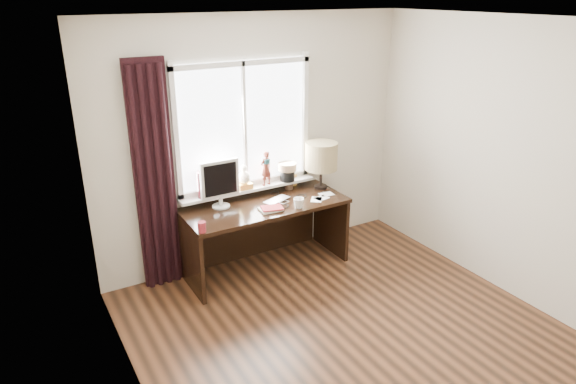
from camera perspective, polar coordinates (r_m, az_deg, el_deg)
floor at (r=4.52m, az=8.96°, el=-16.96°), size 3.50×4.00×0.00m
ceiling at (r=3.55m, az=11.49°, el=18.03°), size 3.50×4.00×0.00m
wall_back at (r=5.43m, az=-3.55°, el=5.56°), size 3.50×0.00×2.60m
wall_left at (r=3.12m, az=-15.77°, el=-8.00°), size 0.00×4.00×2.60m
wall_right at (r=5.11m, az=25.36°, el=2.42°), size 0.00×4.00×2.60m
laptop at (r=5.31m, az=-1.24°, el=-0.92°), size 0.35×0.28×0.02m
mug at (r=5.14m, az=1.19°, el=-1.20°), size 0.15×0.15×0.11m
red_cup at (r=4.70m, az=-9.56°, el=-3.86°), size 0.07×0.07×0.10m
window at (r=5.32m, az=-4.66°, el=5.23°), size 1.52×0.22×1.40m
curtain at (r=5.02m, az=-14.60°, el=1.31°), size 0.38×0.09×2.25m
desk at (r=5.44m, az=-2.99°, el=-3.34°), size 1.70×0.70×0.75m
monitor at (r=5.13m, az=-7.58°, el=1.22°), size 0.40×0.18×0.49m
notebook_stack at (r=5.10m, az=-1.88°, el=-1.87°), size 0.25×0.20×0.03m
brush_holder at (r=5.62m, az=0.12°, el=0.93°), size 0.09×0.09×0.25m
icon_frame at (r=5.70m, az=0.59°, el=1.27°), size 0.10×0.04×0.13m
table_lamp at (r=5.57m, az=3.73°, el=3.95°), size 0.35×0.35×0.52m
loose_papers at (r=5.43m, az=3.74°, el=-0.58°), size 0.34×0.22×0.00m
desk_cables at (r=5.35m, az=-0.17°, el=-0.84°), size 0.47×0.50×0.01m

